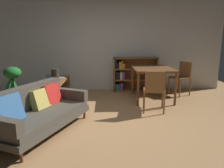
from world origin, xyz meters
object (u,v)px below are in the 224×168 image
(dining_chair_far, at_px, (182,76))
(bookshelf, at_px, (132,74))
(potted_floor_plant, at_px, (13,81))
(media_console, at_px, (58,91))
(desk_speaker, at_px, (55,75))
(dining_table, at_px, (153,71))
(open_laptop, at_px, (57,77))
(fabric_couch, at_px, (36,110))
(dining_chair_near, at_px, (154,88))

(dining_chair_far, relative_size, bookshelf, 0.71)
(bookshelf, bearing_deg, potted_floor_plant, -157.20)
(media_console, height_order, desk_speaker, desk_speaker)
(desk_speaker, bearing_deg, media_console, 91.75)
(media_console, bearing_deg, dining_table, 2.75)
(dining_table, relative_size, dining_chair_far, 1.26)
(open_laptop, xyz_separation_m, dining_table, (2.39, -0.14, 0.16))
(potted_floor_plant, bearing_deg, desk_speaker, -4.51)
(dining_table, bearing_deg, fabric_couch, -141.71)
(potted_floor_plant, height_order, dining_chair_far, dining_chair_far)
(fabric_couch, distance_m, open_laptop, 1.98)
(desk_speaker, bearing_deg, dining_chair_far, 14.04)
(bookshelf, bearing_deg, dining_table, -68.28)
(fabric_couch, distance_m, bookshelf, 3.40)
(desk_speaker, distance_m, potted_floor_plant, 1.01)
(fabric_couch, relative_size, dining_chair_far, 2.20)
(potted_floor_plant, xyz_separation_m, bookshelf, (2.92, 1.23, -0.08))
(fabric_couch, xyz_separation_m, dining_table, (2.32, 1.83, 0.35))
(open_laptop, xyz_separation_m, bookshelf, (2.01, 0.83, -0.08))
(fabric_couch, bearing_deg, desk_speaker, 89.94)
(desk_speaker, relative_size, dining_chair_far, 0.33)
(desk_speaker, height_order, dining_chair_far, dining_chair_far)
(open_laptop, relative_size, dining_chair_far, 0.54)
(media_console, distance_m, potted_floor_plant, 1.04)
(potted_floor_plant, relative_size, dining_chair_far, 0.98)
(fabric_couch, xyz_separation_m, open_laptop, (-0.08, 1.97, 0.19))
(open_laptop, relative_size, dining_table, 0.43)
(dining_chair_far, xyz_separation_m, bookshelf, (-1.29, 0.50, -0.04))
(potted_floor_plant, height_order, bookshelf, bookshelf)
(potted_floor_plant, xyz_separation_m, dining_chair_near, (3.15, -0.68, -0.05))
(fabric_couch, distance_m, media_console, 1.72)
(desk_speaker, relative_size, potted_floor_plant, 0.34)
(open_laptop, bearing_deg, potted_floor_plant, -156.39)
(open_laptop, bearing_deg, bookshelf, 22.43)
(dining_table, xyz_separation_m, dining_chair_far, (0.90, 0.47, -0.20))
(dining_chair_near, bearing_deg, media_console, 159.05)
(media_console, bearing_deg, fabric_couch, -89.82)
(fabric_couch, height_order, open_laptop, fabric_couch)
(potted_floor_plant, bearing_deg, open_laptop, 23.61)
(open_laptop, bearing_deg, media_console, -74.40)
(potted_floor_plant, relative_size, dining_chair_near, 1.00)
(media_console, relative_size, dining_table, 1.20)
(desk_speaker, relative_size, bookshelf, 0.24)
(dining_chair_near, relative_size, bookshelf, 0.70)
(desk_speaker, bearing_deg, bookshelf, 34.15)
(open_laptop, xyz_separation_m, dining_chair_near, (2.23, -1.08, -0.05))
(fabric_couch, height_order, dining_chair_near, dining_chair_near)
(media_console, height_order, dining_table, dining_table)
(open_laptop, bearing_deg, desk_speaker, -80.81)
(desk_speaker, xyz_separation_m, potted_floor_plant, (-1.00, 0.08, -0.13))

